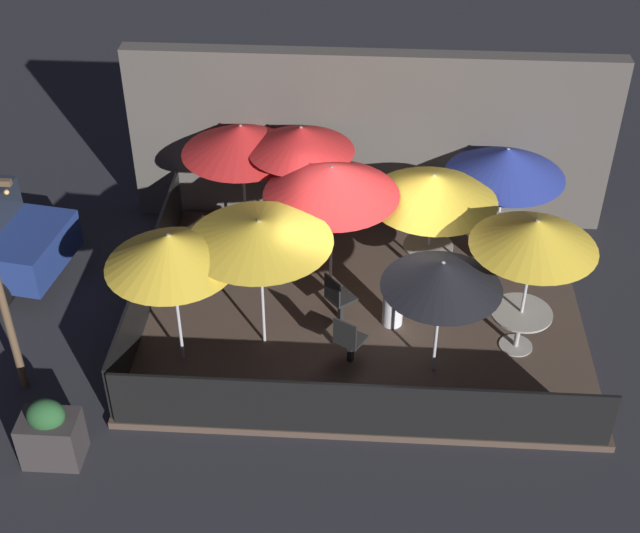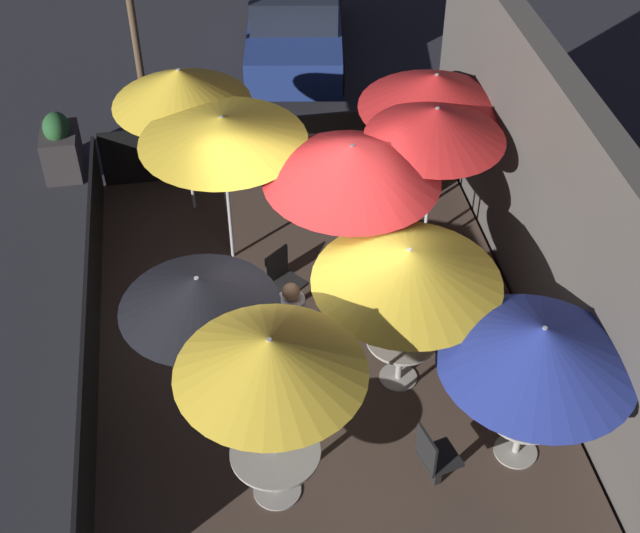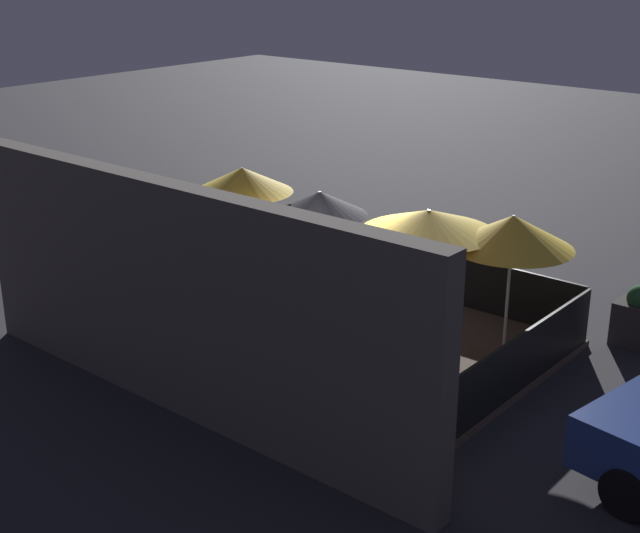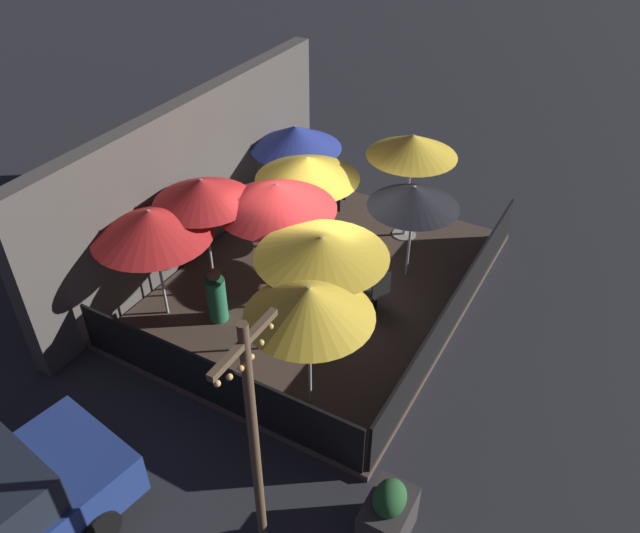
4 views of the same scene
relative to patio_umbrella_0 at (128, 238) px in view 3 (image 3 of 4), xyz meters
name	(u,v)px [view 3 (image 3 of 4)]	position (x,y,z in m)	size (l,w,h in m)	color
ground_plane	(318,342)	(-2.38, -2.01, -1.89)	(60.00, 60.00, 0.00)	#26262B
patio_deck	(318,339)	(-2.38, -2.01, -1.83)	(7.25, 5.60, 0.12)	#47382D
building_wall	(179,301)	(-2.38, 1.01, -0.19)	(8.85, 0.36, 3.40)	#4C4742
fence_front	(411,267)	(-2.38, -4.77, -1.29)	(7.05, 0.05, 0.95)	black
fence_side_left	(508,371)	(-5.96, -2.01, -1.29)	(0.05, 5.40, 0.95)	black
patio_umbrella_0	(128,238)	(0.00, 0.00, 0.00)	(2.09, 2.09, 2.03)	#B2B2B7
patio_umbrella_1	(242,180)	(0.08, -2.76, 0.41)	(1.89, 1.89, 2.41)	#B2B2B7
patio_umbrella_2	(231,232)	(-1.31, -1.07, 0.10)	(2.16, 2.16, 2.10)	#B2B2B7
patio_umbrella_3	(512,232)	(-5.17, -3.37, 0.33)	(1.94, 1.94, 2.36)	#B2B2B7
patio_umbrella_4	(320,203)	(-1.27, -3.38, 0.08)	(1.77, 1.77, 2.06)	#B2B2B7
patio_umbrella_5	(298,255)	(-3.54, -0.20, 0.44)	(1.84, 1.84, 2.43)	#B2B2B7
patio_umbrella_6	(429,221)	(-3.94, -2.89, 0.38)	(2.20, 2.20, 2.33)	#B2B2B7
patio_umbrella_7	(321,231)	(-2.96, -1.39, 0.37)	(2.22, 2.22, 2.39)	#B2B2B7
patio_umbrella_8	(345,291)	(-4.61, 0.10, 0.25)	(2.13, 2.13, 2.28)	#B2B2B7
dining_table_0	(133,304)	(0.00, 0.00, -1.17)	(0.90, 0.90, 0.75)	#9E998E
dining_table_1	(245,262)	(0.08, -2.76, -1.20)	(0.96, 0.96, 0.71)	#9E998E
dining_table_2	(233,305)	(-1.31, -1.07, -1.20)	(0.86, 0.86, 0.72)	#9E998E
patio_chair_0	(348,310)	(-2.79, -2.30, -1.28)	(0.56, 0.56, 0.91)	black
patio_chair_1	(374,290)	(-2.58, -3.32, -1.27)	(0.55, 0.55, 0.91)	black
patio_chair_2	(171,288)	(0.27, -1.07, -1.27)	(0.48, 0.48, 0.91)	black
patron_0	(308,294)	(-1.90, -2.31, -1.22)	(0.46, 0.46, 1.22)	silver
patron_1	(366,363)	(-4.26, -0.85, -1.25)	(0.51, 0.51, 1.14)	#236642
planter_box	(640,319)	(-6.60, -5.38, -1.40)	(0.81, 0.57, 1.08)	#332D2D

